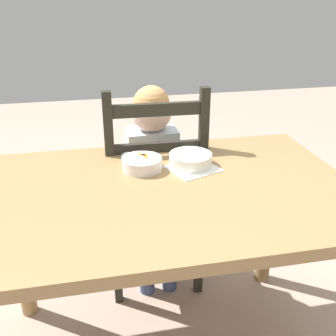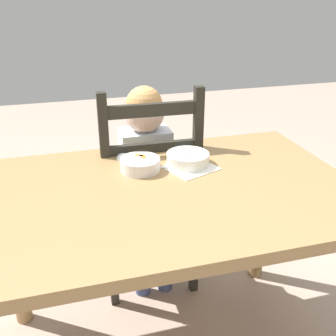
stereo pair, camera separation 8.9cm
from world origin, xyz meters
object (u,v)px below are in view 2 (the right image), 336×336
object	(u,v)px
child_figure	(147,161)
bowl_of_peas	(188,159)
dining_chair	(147,195)
bowl_of_carrots	(140,164)
spoon	(150,165)
dining_table	(167,217)

from	to	relation	value
child_figure	bowl_of_peas	distance (m)	0.33
child_figure	bowl_of_peas	bearing A→B (deg)	-72.75
dining_chair	child_figure	world-z (taller)	dining_chair
bowl_of_carrots	bowl_of_peas	bearing A→B (deg)	-0.02
dining_chair	bowl_of_peas	size ratio (longest dim) A/B	6.28
dining_chair	child_figure	xyz separation A→B (m)	(0.00, -0.00, 0.17)
dining_chair	child_figure	distance (m)	0.17
child_figure	spoon	bearing A→B (deg)	-100.17
child_figure	bowl_of_carrots	bearing A→B (deg)	-107.23
spoon	child_figure	bearing A→B (deg)	79.83
dining_chair	child_figure	bearing A→B (deg)	-73.16
dining_table	child_figure	bearing A→B (deg)	85.39
dining_table	spoon	distance (m)	0.22
child_figure	dining_chair	bearing A→B (deg)	106.84
child_figure	bowl_of_peas	size ratio (longest dim) A/B	6.12
dining_table	bowl_of_carrots	bearing A→B (deg)	108.24
dining_table	bowl_of_peas	bearing A→B (deg)	52.05
bowl_of_carrots	spoon	world-z (taller)	bowl_of_carrots
child_figure	dining_table	bearing A→B (deg)	-94.61
dining_table	spoon	xyz separation A→B (m)	(-0.01, 0.19, 0.12)
child_figure	bowl_of_carrots	distance (m)	0.33
dining_table	spoon	size ratio (longest dim) A/B	10.14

